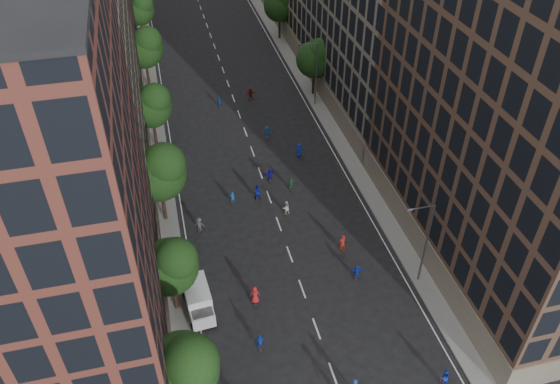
# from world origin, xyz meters

# --- Properties ---
(ground) EXTENTS (240.00, 240.00, 0.00)m
(ground) POSITION_xyz_m (0.00, 40.00, 0.00)
(ground) COLOR black
(ground) RESTS_ON ground
(sidewalk_left) EXTENTS (4.00, 105.00, 0.15)m
(sidewalk_left) POSITION_xyz_m (-12.00, 47.50, 0.07)
(sidewalk_left) COLOR slate
(sidewalk_left) RESTS_ON ground
(sidewalk_right) EXTENTS (4.00, 105.00, 0.15)m
(sidewalk_right) POSITION_xyz_m (12.00, 47.50, 0.07)
(sidewalk_right) COLOR slate
(sidewalk_right) RESTS_ON ground
(bldg_left_a) EXTENTS (14.00, 22.00, 30.00)m
(bldg_left_a) POSITION_xyz_m (-19.00, 11.00, 15.00)
(bldg_left_a) COLOR brown
(bldg_left_a) RESTS_ON ground
(bldg_left_b) EXTENTS (14.00, 26.00, 34.00)m
(bldg_left_b) POSITION_xyz_m (-19.00, 35.00, 17.00)
(bldg_left_b) COLOR #8D7A5C
(bldg_left_b) RESTS_ON ground
(bldg_right_a) EXTENTS (14.00, 30.00, 36.00)m
(bldg_right_a) POSITION_xyz_m (19.00, 15.00, 18.00)
(bldg_right_a) COLOR #4C3529
(bldg_right_a) RESTS_ON ground
(tree_left_0) EXTENTS (5.20, 5.20, 8.83)m
(tree_left_0) POSITION_xyz_m (-11.01, 3.85, 5.96)
(tree_left_0) COLOR black
(tree_left_0) RESTS_ON ground
(tree_left_1) EXTENTS (4.80, 4.80, 8.21)m
(tree_left_1) POSITION_xyz_m (-11.02, 13.86, 5.55)
(tree_left_1) COLOR black
(tree_left_1) RESTS_ON ground
(tree_left_2) EXTENTS (5.60, 5.60, 9.45)m
(tree_left_2) POSITION_xyz_m (-10.99, 25.83, 6.36)
(tree_left_2) COLOR black
(tree_left_2) RESTS_ON ground
(tree_left_3) EXTENTS (5.00, 5.00, 8.58)m
(tree_left_3) POSITION_xyz_m (-11.02, 39.85, 5.82)
(tree_left_3) COLOR black
(tree_left_3) RESTS_ON ground
(tree_left_4) EXTENTS (5.40, 5.40, 9.08)m
(tree_left_4) POSITION_xyz_m (-11.00, 55.84, 6.10)
(tree_left_4) COLOR black
(tree_left_4) RESTS_ON ground
(tree_left_5) EXTENTS (4.80, 4.80, 8.33)m
(tree_left_5) POSITION_xyz_m (-11.02, 71.86, 5.68)
(tree_left_5) COLOR black
(tree_left_5) RESTS_ON ground
(tree_right_a) EXTENTS (5.00, 5.00, 8.39)m
(tree_right_a) POSITION_xyz_m (11.38, 47.85, 5.63)
(tree_right_a) COLOR black
(tree_right_a) RESTS_ON ground
(tree_right_b) EXTENTS (5.20, 5.20, 8.83)m
(tree_right_b) POSITION_xyz_m (11.39, 67.85, 5.96)
(tree_right_b) COLOR black
(tree_right_b) RESTS_ON ground
(streetlamp_near) EXTENTS (2.64, 0.22, 9.06)m
(streetlamp_near) POSITION_xyz_m (10.37, 12.00, 5.17)
(streetlamp_near) COLOR #595B60
(streetlamp_near) RESTS_ON ground
(streetlamp_far) EXTENTS (2.64, 0.22, 9.06)m
(streetlamp_far) POSITION_xyz_m (10.37, 45.00, 5.17)
(streetlamp_far) COLOR #595B60
(streetlamp_far) RESTS_ON ground
(cargo_van) EXTENTS (2.53, 4.80, 2.48)m
(cargo_van) POSITION_xyz_m (-9.31, 13.33, 1.30)
(cargo_van) COLOR silver
(cargo_van) RESTS_ON ground
(skater_2) EXTENTS (0.83, 0.67, 1.61)m
(skater_2) POSITION_xyz_m (7.91, 1.80, 0.80)
(skater_2) COLOR #1632BA
(skater_2) RESTS_ON ground
(skater_4) EXTENTS (1.01, 0.48, 1.67)m
(skater_4) POSITION_xyz_m (-5.02, 8.22, 0.83)
(skater_4) COLOR #1639B3
(skater_4) RESTS_ON ground
(skater_5) EXTENTS (1.47, 0.87, 1.51)m
(skater_5) POSITION_xyz_m (5.20, 13.64, 0.75)
(skater_5) COLOR #1533B1
(skater_5) RESTS_ON ground
(skater_6) EXTENTS (0.96, 0.68, 1.85)m
(skater_6) POSITION_xyz_m (-4.43, 13.04, 0.92)
(skater_6) COLOR #AB1C21
(skater_6) RESTS_ON ground
(skater_7) EXTENTS (0.76, 0.59, 1.84)m
(skater_7) POSITION_xyz_m (5.10, 17.41, 0.92)
(skater_7) COLOR #A4211B
(skater_7) RESTS_ON ground
(skater_8) EXTENTS (0.89, 0.76, 1.61)m
(skater_8) POSITION_xyz_m (1.11, 23.83, 0.81)
(skater_8) COLOR silver
(skater_8) RESTS_ON ground
(skater_9) EXTENTS (1.16, 0.88, 1.59)m
(skater_9) POSITION_xyz_m (-8.00, 23.43, 0.79)
(skater_9) COLOR #424248
(skater_9) RESTS_ON ground
(skater_10) EXTENTS (0.99, 0.58, 1.58)m
(skater_10) POSITION_xyz_m (2.68, 27.68, 0.79)
(skater_10) COLOR #1E6536
(skater_10) RESTS_ON ground
(skater_11) EXTENTS (1.47, 0.57, 1.55)m
(skater_11) POSITION_xyz_m (0.75, 29.78, 0.77)
(skater_11) COLOR #1713A0
(skater_11) RESTS_ON ground
(skater_12) EXTENTS (0.87, 0.58, 1.74)m
(skater_12) POSITION_xyz_m (5.22, 33.62, 0.87)
(skater_12) COLOR #1629B7
(skater_12) RESTS_ON ground
(skater_13) EXTENTS (0.56, 0.38, 1.51)m
(skater_13) POSITION_xyz_m (-4.03, 26.88, 0.75)
(skater_13) COLOR #134DA0
(skater_13) RESTS_ON ground
(skater_14) EXTENTS (1.03, 0.87, 1.86)m
(skater_14) POSITION_xyz_m (-1.33, 27.04, 0.93)
(skater_14) COLOR #111690
(skater_14) RESTS_ON ground
(skater_15) EXTENTS (1.11, 0.76, 1.57)m
(skater_15) POSITION_xyz_m (2.38, 38.51, 0.79)
(skater_15) COLOR #124997
(skater_15) RESTS_ON ground
(skater_16) EXTENTS (0.97, 0.58, 1.55)m
(skater_16) POSITION_xyz_m (-2.23, 47.69, 0.78)
(skater_16) COLOR #114290
(skater_16) RESTS_ON ground
(skater_17) EXTENTS (1.64, 0.62, 1.74)m
(skater_17) POSITION_xyz_m (2.30, 48.57, 0.87)
(skater_17) COLOR maroon
(skater_17) RESTS_ON ground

